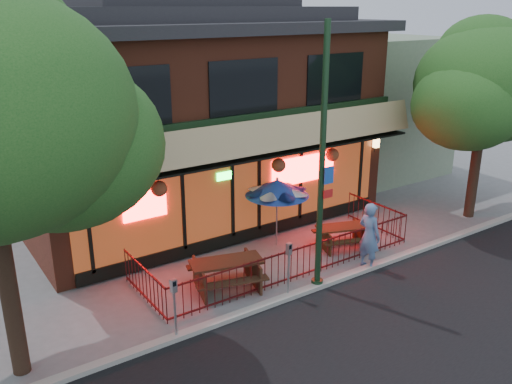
# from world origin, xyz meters

# --- Properties ---
(ground) EXTENTS (80.00, 80.00, 0.00)m
(ground) POSITION_xyz_m (0.00, 0.00, 0.00)
(ground) COLOR gray
(ground) RESTS_ON ground
(curb) EXTENTS (80.00, 0.25, 0.12)m
(curb) POSITION_xyz_m (0.00, -0.50, 0.06)
(curb) COLOR #999993
(curb) RESTS_ON ground
(restaurant_building) EXTENTS (12.96, 9.49, 8.05)m
(restaurant_building) POSITION_xyz_m (0.00, 7.11, 4.13)
(restaurant_building) COLOR brown
(restaurant_building) RESTS_ON ground
(neighbor_building) EXTENTS (6.00, 7.00, 6.00)m
(neighbor_building) POSITION_xyz_m (9.00, 7.70, 3.00)
(neighbor_building) COLOR gray
(neighbor_building) RESTS_ON ground
(patio_fence) EXTENTS (8.44, 2.62, 1.00)m
(patio_fence) POSITION_xyz_m (0.00, 0.50, 0.63)
(patio_fence) COLOR #450E10
(patio_fence) RESTS_ON ground
(street_light) EXTENTS (0.43, 0.32, 7.00)m
(street_light) POSITION_xyz_m (0.00, -0.40, 3.15)
(street_light) COLOR #17341D
(street_light) RESTS_ON ground
(street_tree_right) EXTENTS (4.80, 4.80, 7.02)m
(street_tree_right) POSITION_xyz_m (8.04, 0.59, 4.96)
(street_tree_right) COLOR #322519
(street_tree_right) RESTS_ON ground
(picnic_table_left) EXTENTS (2.25, 1.94, 0.82)m
(picnic_table_left) POSITION_xyz_m (-2.10, 0.90, 0.54)
(picnic_table_left) COLOR #3E2416
(picnic_table_left) RESTS_ON ground
(picnic_table_right) EXTENTS (1.99, 1.75, 0.71)m
(picnic_table_right) POSITION_xyz_m (2.34, 1.11, 0.47)
(picnic_table_right) COLOR #382813
(picnic_table_right) RESTS_ON ground
(patio_umbrella) EXTENTS (2.00, 2.00, 2.28)m
(patio_umbrella) POSITION_xyz_m (0.68, 2.40, 1.95)
(patio_umbrella) COLOR gray
(patio_umbrella) RESTS_ON ground
(pedestrian) EXTENTS (0.55, 0.78, 2.00)m
(pedestrian) POSITION_xyz_m (1.97, -0.35, 1.00)
(pedestrian) COLOR #5374A6
(pedestrian) RESTS_ON ground
(parking_meter_near) EXTENTS (0.15, 0.14, 1.54)m
(parking_meter_near) POSITION_xyz_m (-1.00, -0.40, 1.04)
(parking_meter_near) COLOR #A0A3A9
(parking_meter_near) RESTS_ON ground
(parking_meter_far) EXTENTS (0.15, 0.14, 1.54)m
(parking_meter_far) POSITION_xyz_m (-4.30, -0.48, 1.04)
(parking_meter_far) COLOR #9B9DA4
(parking_meter_far) RESTS_ON ground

